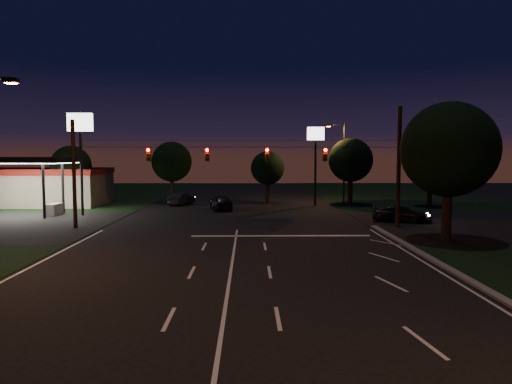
{
  "coord_description": "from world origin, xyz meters",
  "views": [
    {
      "loc": [
        0.83,
        -18.69,
        5.38
      ],
      "look_at": [
        1.32,
        10.98,
        3.0
      ],
      "focal_mm": 32.0,
      "sensor_mm": 36.0,
      "label": 1
    }
  ],
  "objects_px": {
    "tree_right_near": "(448,151)",
    "car_oncoming_b": "(181,199)",
    "utility_pole_right": "(397,227)",
    "car_cross": "(402,214)",
    "car_oncoming_a": "(221,202)"
  },
  "relations": [
    {
      "from": "utility_pole_right",
      "to": "car_oncoming_b",
      "type": "height_order",
      "value": "utility_pole_right"
    },
    {
      "from": "utility_pole_right",
      "to": "car_oncoming_a",
      "type": "distance_m",
      "value": 17.92
    },
    {
      "from": "car_oncoming_b",
      "to": "car_cross",
      "type": "height_order",
      "value": "car_oncoming_b"
    },
    {
      "from": "utility_pole_right",
      "to": "car_cross",
      "type": "height_order",
      "value": "utility_pole_right"
    },
    {
      "from": "utility_pole_right",
      "to": "car_oncoming_b",
      "type": "xyz_separation_m",
      "value": [
        -18.48,
        15.89,
        0.68
      ]
    },
    {
      "from": "utility_pole_right",
      "to": "car_oncoming_b",
      "type": "bearing_deg",
      "value": 139.32
    },
    {
      "from": "tree_right_near",
      "to": "car_oncoming_b",
      "type": "height_order",
      "value": "tree_right_near"
    },
    {
      "from": "tree_right_near",
      "to": "car_oncoming_a",
      "type": "height_order",
      "value": "tree_right_near"
    },
    {
      "from": "utility_pole_right",
      "to": "car_cross",
      "type": "bearing_deg",
      "value": 65.3
    },
    {
      "from": "utility_pole_right",
      "to": "car_oncoming_a",
      "type": "xyz_separation_m",
      "value": [
        -13.92,
        11.26,
        0.76
      ]
    },
    {
      "from": "tree_right_near",
      "to": "car_oncoming_b",
      "type": "bearing_deg",
      "value": 134.0
    },
    {
      "from": "utility_pole_right",
      "to": "car_cross",
      "type": "distance_m",
      "value": 2.93
    },
    {
      "from": "tree_right_near",
      "to": "car_oncoming_a",
      "type": "xyz_separation_m",
      "value": [
        -15.45,
        16.1,
        -4.92
      ]
    },
    {
      "from": "tree_right_near",
      "to": "car_cross",
      "type": "relative_size",
      "value": 1.89
    },
    {
      "from": "car_cross",
      "to": "car_oncoming_a",
      "type": "bearing_deg",
      "value": 76.27
    }
  ]
}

